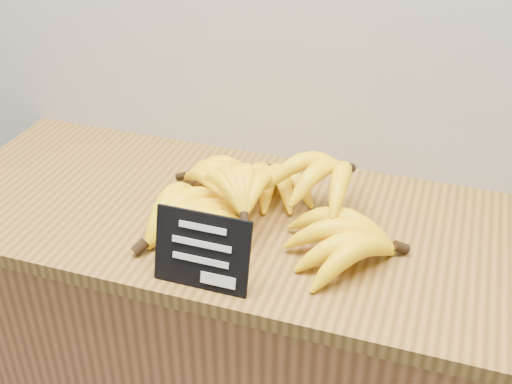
# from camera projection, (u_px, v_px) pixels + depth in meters

# --- Properties ---
(counter) EXTENTS (1.29, 0.50, 0.90)m
(counter) POSITION_uv_depth(u_px,v_px,m) (263.00, 383.00, 1.53)
(counter) COLOR #A26834
(counter) RESTS_ON ground
(counter_top) EXTENTS (1.37, 0.54, 0.03)m
(counter_top) POSITION_uv_depth(u_px,v_px,m) (264.00, 224.00, 1.28)
(counter_top) COLOR olive
(counter_top) RESTS_ON counter
(chalkboard_sign) EXTENTS (0.17, 0.04, 0.13)m
(chalkboard_sign) POSITION_uv_depth(u_px,v_px,m) (202.00, 251.00, 1.08)
(chalkboard_sign) COLOR black
(chalkboard_sign) RESTS_ON counter_top
(banana_pile) EXTENTS (0.55, 0.37, 0.12)m
(banana_pile) POSITION_uv_depth(u_px,v_px,m) (267.00, 203.00, 1.23)
(banana_pile) COLOR yellow
(banana_pile) RESTS_ON counter_top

